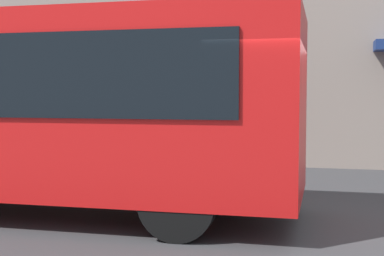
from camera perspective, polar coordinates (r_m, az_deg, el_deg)
name	(u,v)px	position (r m, az deg, el deg)	size (l,w,h in m)	color
ground_plane	(309,229)	(7.78, 12.18, -10.32)	(60.00, 60.00, 0.00)	#38383A
red_bus	(10,105)	(9.01, -18.50, 2.28)	(9.05, 2.54, 3.08)	red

